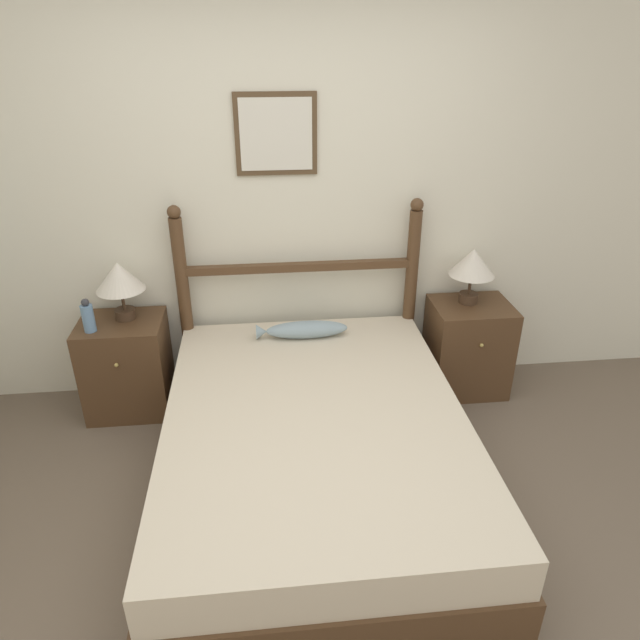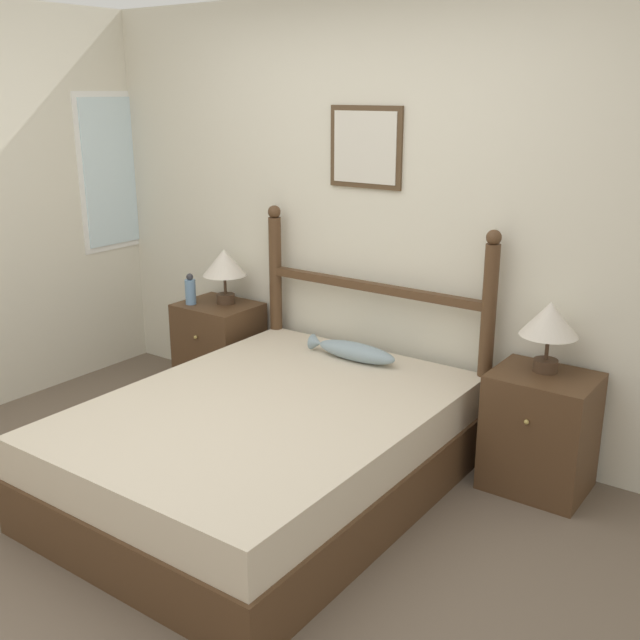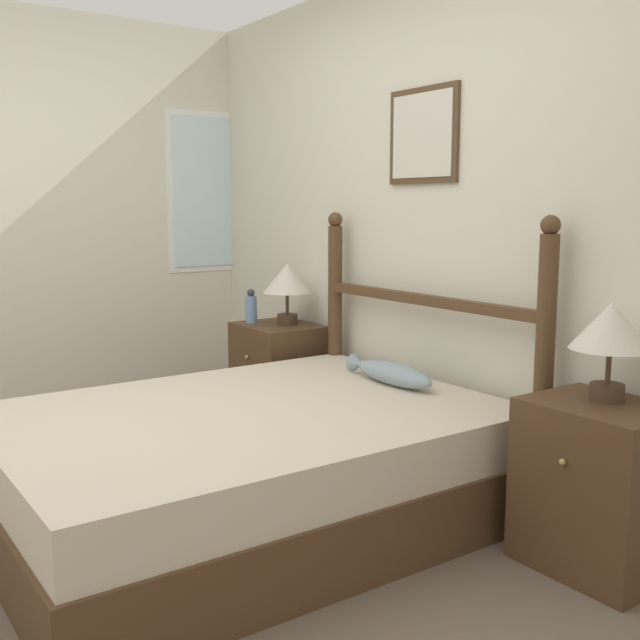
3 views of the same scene
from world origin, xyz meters
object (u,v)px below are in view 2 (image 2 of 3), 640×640
object	(u,v)px
fish_pillow	(353,351)
nightstand_left	(220,348)
bed	(267,448)
table_lamp_right	(550,322)
nightstand_right	(540,432)
table_lamp_left	(224,265)
bottle	(190,290)

from	to	relation	value
fish_pillow	nightstand_left	bearing A→B (deg)	176.80
bed	table_lamp_right	size ratio (longest dim) A/B	5.65
nightstand_right	table_lamp_left	world-z (taller)	table_lamp_left
bottle	fish_pillow	xyz separation A→B (m)	(1.28, 0.04, -0.18)
nightstand_right	fish_pillow	distance (m)	1.14
bed	nightstand_right	bearing A→B (deg)	37.26
bed	bottle	bearing A→B (deg)	149.40
nightstand_right	nightstand_left	bearing A→B (deg)	180.00
bed	nightstand_left	xyz separation A→B (m)	(-1.13, 0.86, 0.07)
bed	nightstand_left	distance (m)	1.42
fish_pillow	table_lamp_left	bearing A→B (deg)	174.33
nightstand_left	bed	bearing A→B (deg)	-37.26
nightstand_left	bottle	world-z (taller)	bottle
nightstand_left	bottle	bearing A→B (deg)	-143.69
table_lamp_left	table_lamp_right	size ratio (longest dim) A/B	1.00
nightstand_left	table_lamp_right	world-z (taller)	table_lamp_right
table_lamp_left	bottle	distance (m)	0.29
table_lamp_right	bottle	world-z (taller)	table_lamp_right
bed	table_lamp_right	xyz separation A→B (m)	(1.11, 0.90, 0.65)
bottle	fish_pillow	size ratio (longest dim) A/B	0.37
table_lamp_right	table_lamp_left	bearing A→B (deg)	-179.95
nightstand_left	table_lamp_left	xyz separation A→B (m)	(0.03, 0.05, 0.58)
table_lamp_right	bottle	xyz separation A→B (m)	(-2.38, -0.15, -0.17)
nightstand_right	fish_pillow	bearing A→B (deg)	-176.75
bed	bottle	xyz separation A→B (m)	(-1.27, 0.75, 0.48)
table_lamp_left	nightstand_right	bearing A→B (deg)	-1.18
bed	nightstand_right	world-z (taller)	nightstand_right
bottle	bed	bearing A→B (deg)	-30.60
bed	nightstand_left	bearing A→B (deg)	142.74
nightstand_right	bottle	xyz separation A→B (m)	(-2.39, -0.11, 0.41)
table_lamp_left	fish_pillow	bearing A→B (deg)	-5.67
nightstand_left	fish_pillow	world-z (taller)	nightstand_left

